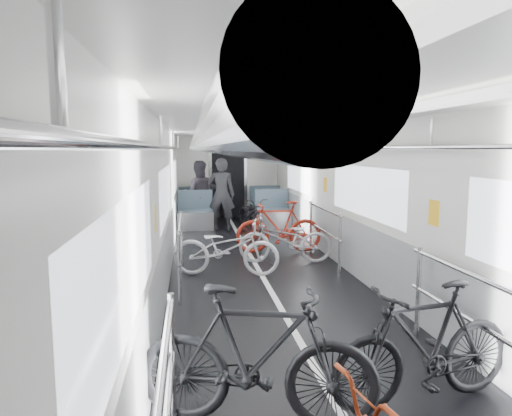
{
  "coord_description": "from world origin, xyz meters",
  "views": [
    {
      "loc": [
        -1.13,
        -6.53,
        2.03
      ],
      "look_at": [
        0.0,
        1.22,
        1.02
      ],
      "focal_mm": 32.0,
      "sensor_mm": 36.0,
      "label": 1
    }
  ],
  "objects": [
    {
      "name": "car_shell",
      "position": [
        0.0,
        1.78,
        1.13
      ],
      "size": [
        3.02,
        14.01,
        2.41
      ],
      "color": "black",
      "rests_on": "ground"
    },
    {
      "name": "person_standing",
      "position": [
        -0.35,
        4.8,
        0.91
      ],
      "size": [
        0.74,
        0.56,
        1.82
      ],
      "primitive_type": "imported",
      "rotation": [
        0.0,
        0.0,
        2.94
      ],
      "color": "black",
      "rests_on": "floor"
    },
    {
      "name": "bike_aisle",
      "position": [
        0.39,
        4.8,
        0.41
      ],
      "size": [
        0.91,
        1.64,
        0.82
      ],
      "primitive_type": "imported",
      "rotation": [
        0.0,
        0.0,
        0.25
      ],
      "color": "black",
      "rests_on": "floor"
    },
    {
      "name": "bike_right_near",
      "position": [
        0.69,
        -3.32,
        0.5
      ],
      "size": [
        1.72,
        0.74,
        1.0
      ],
      "primitive_type": "imported",
      "rotation": [
        0.0,
        0.0,
        -1.4
      ],
      "color": "black",
      "rests_on": "floor"
    },
    {
      "name": "person_seated",
      "position": [
        -0.9,
        5.51,
        0.87
      ],
      "size": [
        0.85,
        0.67,
        1.74
      ],
      "primitive_type": "imported",
      "rotation": [
        0.0,
        0.0,
        3.13
      ],
      "color": "#332E36",
      "rests_on": "floor"
    },
    {
      "name": "bike_left_mid",
      "position": [
        -0.67,
        -3.42,
        0.53
      ],
      "size": [
        1.84,
        0.95,
        1.07
      ],
      "primitive_type": "imported",
      "rotation": [
        0.0,
        0.0,
        1.3
      ],
      "color": "black",
      "rests_on": "floor"
    },
    {
      "name": "bike_left_far",
      "position": [
        -0.57,
        0.66,
        0.45
      ],
      "size": [
        1.8,
        0.94,
        0.9
      ],
      "primitive_type": "imported",
      "rotation": [
        0.0,
        0.0,
        1.36
      ],
      "color": "silver",
      "rests_on": "floor"
    },
    {
      "name": "bike_right_far",
      "position": [
        0.6,
        2.16,
        0.51
      ],
      "size": [
        1.72,
        0.53,
        1.02
      ],
      "primitive_type": "imported",
      "rotation": [
        0.0,
        0.0,
        -1.6
      ],
      "color": "#9E2213",
      "rests_on": "floor"
    },
    {
      "name": "bike_right_mid",
      "position": [
        0.54,
        1.32,
        0.44
      ],
      "size": [
        1.72,
        0.81,
        0.87
      ],
      "primitive_type": "imported",
      "rotation": [
        0.0,
        0.0,
        -1.72
      ],
      "color": "#A1A2A6",
      "rests_on": "floor"
    }
  ]
}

